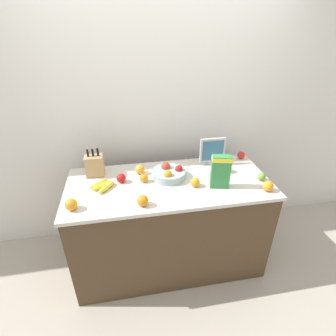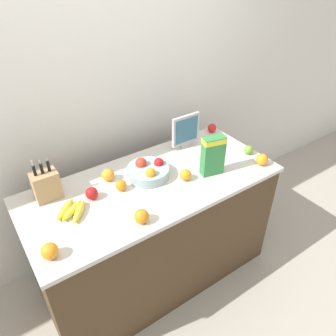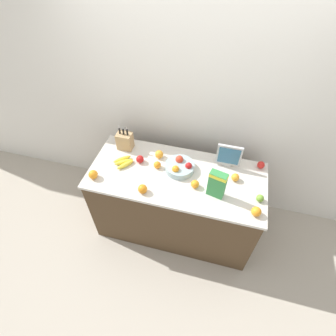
{
  "view_description": "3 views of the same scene",
  "coord_description": "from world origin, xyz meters",
  "px_view_note": "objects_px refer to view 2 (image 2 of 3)",
  "views": [
    {
      "loc": [
        -0.34,
        -1.85,
        2.12
      ],
      "look_at": [
        -0.0,
        0.05,
        1.04
      ],
      "focal_mm": 28.0,
      "sensor_mm": 36.0,
      "label": 1
    },
    {
      "loc": [
        -0.9,
        -1.49,
        2.26
      ],
      "look_at": [
        0.08,
        -0.06,
        1.04
      ],
      "focal_mm": 35.0,
      "sensor_mm": 36.0,
      "label": 2
    },
    {
      "loc": [
        0.35,
        -1.64,
        2.85
      ],
      "look_at": [
        -0.09,
        -0.0,
        1.0
      ],
      "focal_mm": 28.0,
      "sensor_mm": 36.0,
      "label": 3
    }
  ],
  "objects_px": {
    "apple_by_knife_block": "(212,128)",
    "orange_mid_right": "(142,216)",
    "apple_middle": "(92,193)",
    "orange_front_left": "(209,148)",
    "orange_back_center": "(186,175)",
    "orange_front_center": "(50,251)",
    "orange_mid_left": "(262,160)",
    "orange_front_right": "(121,185)",
    "orange_by_cereal": "(108,175)",
    "cereal_box": "(213,154)",
    "apple_leftmost": "(249,150)",
    "small_monitor": "(186,130)",
    "knife_block": "(46,185)",
    "fruit_bowl": "(148,171)",
    "banana_bunch": "(72,210)"
  },
  "relations": [
    {
      "from": "knife_block",
      "to": "orange_back_center",
      "type": "height_order",
      "value": "knife_block"
    },
    {
      "from": "small_monitor",
      "to": "knife_block",
      "type": "bearing_deg",
      "value": -179.7
    },
    {
      "from": "apple_by_knife_block",
      "to": "orange_mid_right",
      "type": "bearing_deg",
      "value": -150.23
    },
    {
      "from": "fruit_bowl",
      "to": "small_monitor",
      "type": "bearing_deg",
      "value": 20.76
    },
    {
      "from": "orange_by_cereal",
      "to": "orange_front_center",
      "type": "distance_m",
      "value": 0.68
    },
    {
      "from": "orange_by_cereal",
      "to": "orange_front_left",
      "type": "bearing_deg",
      "value": -7.93
    },
    {
      "from": "apple_middle",
      "to": "orange_front_left",
      "type": "relative_size",
      "value": 1.04
    },
    {
      "from": "apple_by_knife_block",
      "to": "apple_middle",
      "type": "height_order",
      "value": "apple_middle"
    },
    {
      "from": "orange_back_center",
      "to": "orange_front_left",
      "type": "height_order",
      "value": "orange_back_center"
    },
    {
      "from": "apple_leftmost",
      "to": "orange_mid_left",
      "type": "relative_size",
      "value": 0.8
    },
    {
      "from": "apple_by_knife_block",
      "to": "orange_front_right",
      "type": "distance_m",
      "value": 1.03
    },
    {
      "from": "cereal_box",
      "to": "orange_back_center",
      "type": "height_order",
      "value": "cereal_box"
    },
    {
      "from": "orange_back_center",
      "to": "orange_mid_right",
      "type": "relative_size",
      "value": 0.91
    },
    {
      "from": "fruit_bowl",
      "to": "apple_middle",
      "type": "xyz_separation_m",
      "value": [
        -0.41,
        -0.0,
        -0.0
      ]
    },
    {
      "from": "fruit_bowl",
      "to": "orange_by_cereal",
      "type": "distance_m",
      "value": 0.27
    },
    {
      "from": "orange_front_center",
      "to": "orange_front_right",
      "type": "height_order",
      "value": "orange_front_center"
    },
    {
      "from": "apple_leftmost",
      "to": "orange_front_right",
      "type": "bearing_deg",
      "value": 171.21
    },
    {
      "from": "apple_leftmost",
      "to": "orange_mid_right",
      "type": "bearing_deg",
      "value": -170.45
    },
    {
      "from": "small_monitor",
      "to": "apple_leftmost",
      "type": "xyz_separation_m",
      "value": [
        0.33,
        -0.35,
        -0.11
      ]
    },
    {
      "from": "cereal_box",
      "to": "small_monitor",
      "type": "bearing_deg",
      "value": 94.25
    },
    {
      "from": "orange_mid_left",
      "to": "orange_front_right",
      "type": "relative_size",
      "value": 1.19
    },
    {
      "from": "orange_mid_left",
      "to": "orange_front_center",
      "type": "height_order",
      "value": "orange_front_center"
    },
    {
      "from": "cereal_box",
      "to": "orange_mid_left",
      "type": "distance_m",
      "value": 0.4
    },
    {
      "from": "orange_back_center",
      "to": "orange_front_center",
      "type": "distance_m",
      "value": 0.97
    },
    {
      "from": "knife_block",
      "to": "cereal_box",
      "type": "distance_m",
      "value": 1.08
    },
    {
      "from": "orange_mid_left",
      "to": "orange_front_center",
      "type": "distance_m",
      "value": 1.52
    },
    {
      "from": "cereal_box",
      "to": "orange_mid_right",
      "type": "height_order",
      "value": "cereal_box"
    },
    {
      "from": "banana_bunch",
      "to": "orange_mid_right",
      "type": "bearing_deg",
      "value": -44.4
    },
    {
      "from": "orange_mid_left",
      "to": "small_monitor",
      "type": "bearing_deg",
      "value": 120.43
    },
    {
      "from": "orange_front_left",
      "to": "cereal_box",
      "type": "bearing_deg",
      "value": -125.83
    },
    {
      "from": "orange_by_cereal",
      "to": "apple_leftmost",
      "type": "bearing_deg",
      "value": -16.26
    },
    {
      "from": "banana_bunch",
      "to": "small_monitor",
      "type": "bearing_deg",
      "value": 12.96
    },
    {
      "from": "apple_leftmost",
      "to": "knife_block",
      "type": "bearing_deg",
      "value": 166.09
    },
    {
      "from": "orange_by_cereal",
      "to": "orange_front_right",
      "type": "height_order",
      "value": "orange_by_cereal"
    },
    {
      "from": "banana_bunch",
      "to": "fruit_bowl",
      "type": "bearing_deg",
      "value": 6.45
    },
    {
      "from": "knife_block",
      "to": "apple_by_knife_block",
      "type": "xyz_separation_m",
      "value": [
        1.4,
        0.07,
        -0.06
      ]
    },
    {
      "from": "orange_back_center",
      "to": "orange_front_center",
      "type": "xyz_separation_m",
      "value": [
        -0.96,
        -0.14,
        0.01
      ]
    },
    {
      "from": "apple_by_knife_block",
      "to": "orange_front_right",
      "type": "height_order",
      "value": "same"
    },
    {
      "from": "fruit_bowl",
      "to": "apple_middle",
      "type": "bearing_deg",
      "value": -179.6
    },
    {
      "from": "cereal_box",
      "to": "orange_front_right",
      "type": "relative_size",
      "value": 3.91
    },
    {
      "from": "small_monitor",
      "to": "orange_front_right",
      "type": "height_order",
      "value": "small_monitor"
    },
    {
      "from": "cereal_box",
      "to": "apple_leftmost",
      "type": "bearing_deg",
      "value": 18.36
    },
    {
      "from": "apple_middle",
      "to": "orange_mid_left",
      "type": "height_order",
      "value": "orange_mid_left"
    },
    {
      "from": "fruit_bowl",
      "to": "orange_front_center",
      "type": "relative_size",
      "value": 3.31
    },
    {
      "from": "fruit_bowl",
      "to": "orange_front_right",
      "type": "xyz_separation_m",
      "value": [
        -0.22,
        -0.03,
        -0.01
      ]
    },
    {
      "from": "orange_mid_left",
      "to": "orange_back_center",
      "type": "distance_m",
      "value": 0.58
    },
    {
      "from": "orange_front_left",
      "to": "orange_back_center",
      "type": "bearing_deg",
      "value": -153.01
    },
    {
      "from": "orange_mid_left",
      "to": "orange_back_center",
      "type": "height_order",
      "value": "orange_mid_left"
    },
    {
      "from": "orange_front_right",
      "to": "cereal_box",
      "type": "bearing_deg",
      "value": -17.19
    },
    {
      "from": "apple_by_knife_block",
      "to": "orange_mid_right",
      "type": "xyz_separation_m",
      "value": [
        -1.03,
        -0.59,
        0.01
      ]
    }
  ]
}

